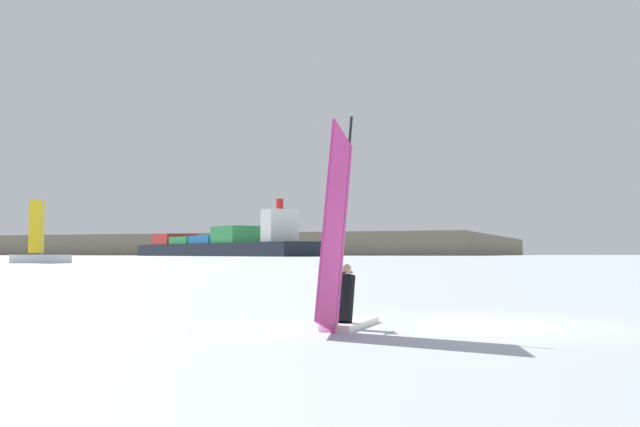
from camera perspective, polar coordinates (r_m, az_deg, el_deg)
ground_plane at (r=16.45m, az=13.30°, el=-8.29°), size 4000.00×4000.00×0.00m
windsurfer at (r=14.92m, az=1.74°, el=-4.49°), size 0.84×3.56×4.48m
cargo_ship at (r=492.91m, az=-8.00°, el=-2.43°), size 176.71×168.93×32.66m
distant_headland at (r=937.74m, az=-5.16°, el=-2.57°), size 684.23×580.98×20.47m
small_sailboat at (r=128.78m, az=-20.63°, el=-3.15°), size 9.39×7.22×11.55m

